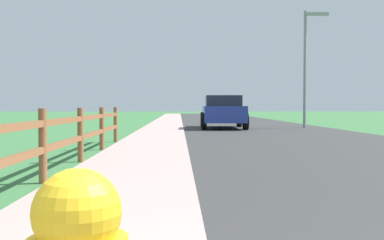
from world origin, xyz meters
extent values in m
plane|color=#3A713E|center=(0.00, 25.00, 0.00)|extent=(120.00, 120.00, 0.00)
cube|color=#363636|center=(3.50, 27.00, 0.00)|extent=(7.00, 66.00, 0.01)
cube|color=#BF9B94|center=(-3.00, 27.00, 0.00)|extent=(6.00, 66.00, 0.01)
cube|color=#3A713E|center=(-4.50, 27.00, 0.01)|extent=(5.00, 66.00, 0.00)
sphere|color=yellow|center=(-0.47, 0.61, 0.78)|extent=(0.22, 0.22, 0.22)
cube|color=gold|center=(-0.47, 0.61, 0.85)|extent=(0.04, 0.04, 0.04)
cylinder|color=brown|center=(-2.04, 5.48, 0.51)|extent=(0.11, 0.11, 1.01)
cylinder|color=brown|center=(-2.04, 7.75, 0.51)|extent=(0.11, 0.11, 1.01)
cylinder|color=brown|center=(-2.04, 10.02, 0.51)|extent=(0.11, 0.11, 1.01)
cylinder|color=brown|center=(-2.04, 12.30, 0.51)|extent=(0.11, 0.11, 1.01)
cube|color=brown|center=(-2.04, 5.48, 0.46)|extent=(0.07, 13.63, 0.09)
cube|color=brown|center=(-2.04, 5.48, 0.81)|extent=(0.07, 13.63, 0.09)
cube|color=navy|center=(1.86, 20.30, 0.68)|extent=(1.98, 4.50, 0.73)
cube|color=#1E232B|center=(1.86, 20.30, 1.29)|extent=(1.69, 2.25, 0.49)
cylinder|color=black|center=(2.73, 18.89, 0.37)|extent=(0.24, 0.75, 0.74)
cylinder|color=black|center=(0.89, 18.95, 0.37)|extent=(0.24, 0.75, 0.74)
cylinder|color=black|center=(2.82, 21.64, 0.37)|extent=(0.24, 0.75, 0.74)
cylinder|color=black|center=(0.98, 21.70, 0.37)|extent=(0.24, 0.75, 0.74)
cylinder|color=gray|center=(5.78, 20.43, 2.78)|extent=(0.14, 0.14, 5.57)
cube|color=#999999|center=(6.33, 20.43, 5.42)|extent=(1.10, 0.20, 0.14)
camera|label=1|loc=(-0.22, -0.49, 1.04)|focal=41.39mm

